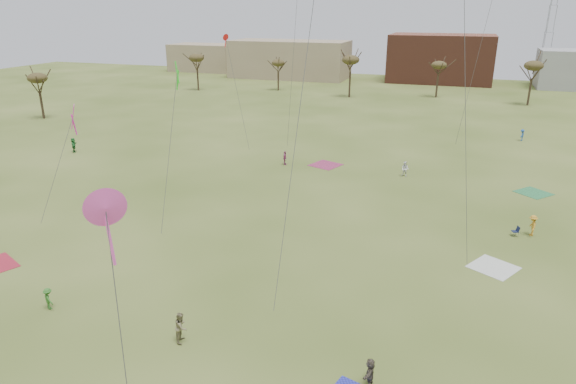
% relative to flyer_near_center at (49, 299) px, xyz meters
% --- Properties ---
extents(ground, '(260.00, 260.00, 0.00)m').
position_rel_flyer_near_center_xyz_m(ground, '(12.31, -0.37, -0.74)').
color(ground, '#3C5119').
rests_on(ground, ground).
extents(flyer_near_center, '(1.10, 0.91, 1.47)m').
position_rel_flyer_near_center_xyz_m(flyer_near_center, '(0.00, 0.00, 0.00)').
color(flyer_near_center, '#316D24').
rests_on(flyer_near_center, ground).
extents(spectator_fore_b, '(0.91, 1.06, 1.89)m').
position_rel_flyer_near_center_xyz_m(spectator_fore_b, '(9.84, -0.17, 0.21)').
color(spectator_fore_b, olive).
rests_on(spectator_fore_b, ground).
extents(spectator_fore_c, '(0.52, 1.49, 1.59)m').
position_rel_flyer_near_center_xyz_m(spectator_fore_c, '(20.85, -0.27, 0.06)').
color(spectator_fore_c, brown).
rests_on(spectator_fore_c, ground).
extents(flyer_mid_b, '(0.76, 1.23, 1.84)m').
position_rel_flyer_near_center_xyz_m(flyer_mid_b, '(30.62, 22.41, 0.18)').
color(flyer_mid_b, '#C78A25').
rests_on(flyer_mid_b, ground).
extents(spectator_mid_d, '(0.51, 1.05, 1.73)m').
position_rel_flyer_near_center_xyz_m(spectator_mid_d, '(3.79, 35.13, 0.13)').
color(spectator_mid_d, '#A54479').
rests_on(spectator_mid_d, ground).
extents(spectator_mid_e, '(1.01, 0.88, 1.75)m').
position_rel_flyer_near_center_xyz_m(spectator_mid_e, '(18.44, 35.30, 0.14)').
color(spectator_mid_e, white).
rests_on(spectator_mid_e, ground).
extents(flyer_far_a, '(1.45, 1.82, 1.93)m').
position_rel_flyer_near_center_xyz_m(flyer_far_a, '(-25.12, 31.43, 0.23)').
color(flyer_far_a, '#277531').
rests_on(flyer_far_a, ground).
extents(flyer_far_c, '(0.94, 1.23, 1.69)m').
position_rel_flyer_near_center_xyz_m(flyer_far_c, '(32.66, 57.88, 0.11)').
color(flyer_far_c, '#204F96').
rests_on(flyer_far_c, ground).
extents(blanket_cream, '(4.10, 4.10, 0.03)m').
position_rel_flyer_near_center_xyz_m(blanket_cream, '(27.39, 15.26, -0.73)').
color(blanket_cream, silver).
rests_on(blanket_cream, ground).
extents(blanket_plum, '(4.25, 4.25, 0.03)m').
position_rel_flyer_near_center_xyz_m(blanket_plum, '(8.64, 36.63, -0.73)').
color(blanket_plum, '#972E56').
rests_on(blanket_plum, ground).
extents(blanket_olive, '(4.23, 4.23, 0.03)m').
position_rel_flyer_near_center_xyz_m(blanket_olive, '(31.97, 34.01, -0.73)').
color(blanket_olive, '#2E7F48').
rests_on(blanket_olive, ground).
extents(camp_chair_right, '(0.69, 0.66, 0.87)m').
position_rel_flyer_near_center_xyz_m(camp_chair_right, '(29.30, 21.83, -0.48)').
color(camp_chair_right, '#141B38').
rests_on(camp_chair_right, ground).
extents(tree_line, '(117.44, 49.32, 8.91)m').
position_rel_flyer_near_center_xyz_m(tree_line, '(9.46, 78.75, 6.35)').
color(tree_line, '#3A2B1E').
rests_on(tree_line, ground).
extents(building_tan, '(32.00, 14.00, 10.00)m').
position_rel_flyer_near_center_xyz_m(building_tan, '(-22.69, 114.63, 4.26)').
color(building_tan, '#937F60').
rests_on(building_tan, ground).
extents(building_brick, '(26.00, 16.00, 12.00)m').
position_rel_flyer_near_center_xyz_m(building_brick, '(17.31, 119.63, 5.26)').
color(building_brick, brown).
rests_on(building_brick, ground).
extents(building_tan_west, '(20.00, 12.00, 8.00)m').
position_rel_flyer_near_center_xyz_m(building_tan_west, '(-52.69, 121.63, 3.26)').
color(building_tan_west, '#937F60').
rests_on(building_tan_west, ground).
extents(radio_tower, '(1.51, 1.72, 41.00)m').
position_rel_flyer_near_center_xyz_m(radio_tower, '(42.31, 124.63, 18.47)').
color(radio_tower, '#9EA3A8').
rests_on(radio_tower, ground).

